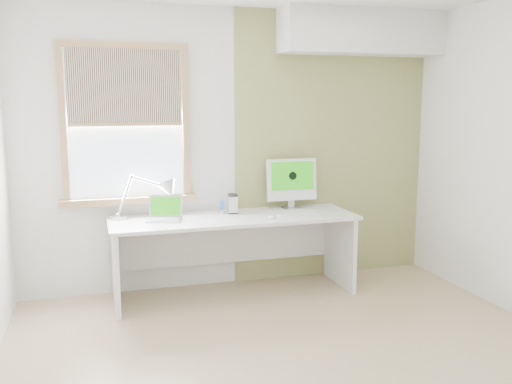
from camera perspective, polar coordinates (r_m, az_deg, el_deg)
name	(u,v)px	position (r m, az deg, el deg)	size (l,w,h in m)	color
room	(303,172)	(3.59, 4.85, 2.11)	(4.04, 3.54, 2.64)	tan
accent_wall	(332,147)	(5.58, 7.84, 4.64)	(2.00, 0.02, 2.60)	#869152
soffit	(361,32)	(5.53, 10.82, 15.94)	(1.60, 0.40, 0.42)	white
window	(126,125)	(5.04, -13.27, 6.77)	(1.20, 0.14, 1.42)	tan
desk	(233,236)	(5.06, -2.44, -4.57)	(2.20, 0.70, 0.73)	white
desk_lamp	(160,193)	(5.05, -9.90, -0.11)	(0.70, 0.30, 0.38)	silver
laptop	(165,214)	(4.88, -9.41, -2.24)	(0.35, 0.31, 0.21)	silver
phone_dock	(222,209)	(5.08, -3.54, -1.82)	(0.08, 0.08, 0.13)	silver
external_drive	(233,204)	(5.10, -2.42, -1.21)	(0.11, 0.15, 0.17)	silver
imac	(292,181)	(5.30, 3.71, 1.18)	(0.49, 0.16, 0.48)	silver
keyboard	(299,215)	(4.99, 4.50, -2.38)	(0.41, 0.16, 0.02)	white
mouse	(272,217)	(4.88, 1.66, -2.56)	(0.06, 0.10, 0.03)	white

